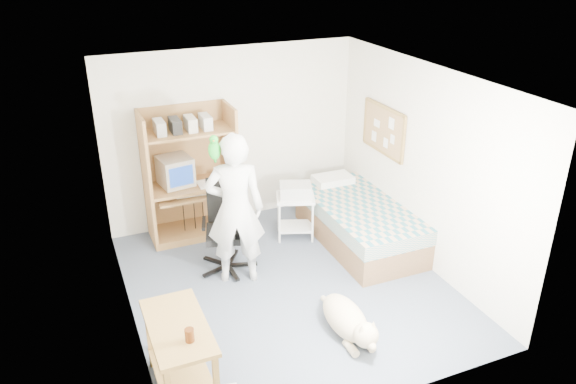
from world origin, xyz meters
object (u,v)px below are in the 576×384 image
at_px(dog, 348,320).
at_px(printer_cart, 295,210).
at_px(side_desk, 180,349).
at_px(office_chair, 227,238).
at_px(person, 235,209).
at_px(bed, 359,222).
at_px(computer_hutch, 190,179).

height_order(dog, printer_cart, printer_cart).
bearing_deg(side_desk, office_chair, 61.81).
bearing_deg(person, dog, 132.75).
relative_size(side_desk, dog, 0.89).
xyz_separation_m(person, printer_cart, (1.06, 0.68, -0.53)).
xyz_separation_m(bed, person, (-1.80, -0.22, 0.65)).
height_order(side_desk, office_chair, office_chair).
relative_size(office_chair, person, 0.60).
relative_size(dog, printer_cart, 1.82).
xyz_separation_m(computer_hutch, person, (0.20, -1.34, 0.11)).
bearing_deg(side_desk, dog, 3.99).
bearing_deg(computer_hutch, dog, -71.82).
height_order(computer_hutch, office_chair, computer_hutch).
xyz_separation_m(person, dog, (0.72, -1.47, -0.75)).
relative_size(computer_hutch, printer_cart, 2.91).
bearing_deg(dog, bed, 57.56).
bearing_deg(computer_hutch, person, -81.40).
xyz_separation_m(office_chair, person, (0.03, -0.31, 0.53)).
height_order(bed, office_chair, office_chair).
distance_m(person, printer_cart, 1.36).
height_order(computer_hutch, dog, computer_hutch).
height_order(office_chair, person, person).
bearing_deg(bed, side_desk, -147.50).
bearing_deg(dog, side_desk, -175.99).
bearing_deg(computer_hutch, bed, -29.29).
relative_size(person, dog, 1.66).
bearing_deg(office_chair, printer_cart, 35.18).
distance_m(bed, printer_cart, 0.87).
bearing_deg(printer_cart, office_chair, -141.04).
bearing_deg(dog, printer_cart, 81.03).
height_order(bed, side_desk, side_desk).
bearing_deg(side_desk, bed, 32.50).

